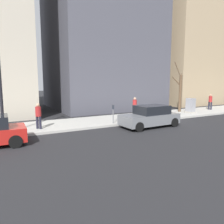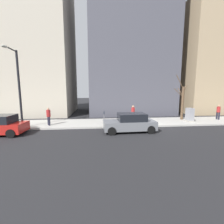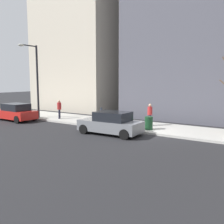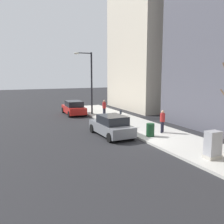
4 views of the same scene
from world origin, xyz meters
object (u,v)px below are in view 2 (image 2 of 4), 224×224
bare_tree (182,102)px  office_tower_left (206,62)px  parking_meter (104,117)px  streetlamp (17,83)px  parked_car_grey (130,123)px  trash_bin (142,119)px  pedestrian_near_meter (218,111)px  pedestrian_far_corner (49,115)px  pedestrian_midblock (133,112)px  office_block_center (128,15)px  office_tower_right (35,41)px  utility_box (190,115)px

bare_tree → office_tower_left: (7.88, -8.37, 5.81)m
parking_meter → office_tower_left: office_tower_left is taller
streetlamp → bare_tree: size_ratio=1.32×
parked_car_grey → streetlamp: size_ratio=0.65×
trash_bin → pedestrian_near_meter: pedestrian_near_meter is taller
pedestrian_near_meter → pedestrian_far_corner: 18.02m
pedestrian_midblock → bare_tree: bearing=-121.6°
trash_bin → office_tower_left: 18.10m
office_block_center → office_tower_right: (-0.75, 13.65, -4.40)m
bare_tree → office_tower_right: 21.54m
trash_bin → bare_tree: bearing=-71.2°
utility_box → office_block_center: size_ratio=0.05×
parked_car_grey → pedestrian_near_meter: pedestrian_near_meter is taller
utility_box → streetlamp: size_ratio=0.22×
bare_tree → pedestrian_midblock: 5.76m
parked_car_grey → trash_bin: (2.18, -1.71, -0.14)m
bare_tree → pedestrian_far_corner: 14.06m
parked_car_grey → pedestrian_midblock: 3.78m
pedestrian_near_meter → pedestrian_far_corner: size_ratio=1.00×
pedestrian_far_corner → office_tower_right: (9.48, 4.26, 9.39)m
streetlamp → parked_car_grey: bearing=-99.6°
parking_meter → streetlamp: size_ratio=0.21×
bare_tree → streetlamp: bearing=98.3°
parking_meter → utility_box: utility_box is taller
streetlamp → pedestrian_midblock: bearing=-78.9°
streetlamp → office_block_center: (11.08, -11.47, 10.86)m
office_block_center → pedestrian_far_corner: bearing=137.5°
pedestrian_far_corner → office_tower_left: (9.39, -22.32, 6.89)m
office_tower_right → office_block_center: bearing=-86.8°
pedestrian_midblock → office_tower_left: 17.65m
bare_tree → office_block_center: bearing=27.5°
office_tower_left → office_block_center: (0.85, 12.93, 6.91)m
streetlamp → pedestrian_midblock: (2.03, -10.37, -2.93)m
utility_box → pedestrian_far_corner: 14.04m
parking_meter → pedestrian_midblock: (1.86, -3.17, 0.11)m
office_tower_left → bare_tree: bearing=133.3°
office_block_center → utility_box: bearing=-155.2°
bare_tree → pedestrian_near_meter: (-0.47, -4.05, -1.08)m
parked_car_grey → utility_box: bearing=-71.2°
pedestrian_near_meter → office_tower_left: 11.65m
streetlamp → pedestrian_far_corner: 3.69m
parking_meter → office_block_center: size_ratio=0.05×
office_block_center → bare_tree: bearing=-152.5°
office_tower_left → office_block_center: size_ratio=0.54×
bare_tree → trash_bin: (-1.73, 5.08, -1.56)m
office_tower_right → parking_meter: bearing=-137.3°
utility_box → pedestrian_far_corner: pedestrian_far_corner is taller
pedestrian_near_meter → parking_meter: bearing=-99.2°
office_tower_left → office_tower_right: office_tower_right is taller
pedestrian_far_corner → office_tower_right: 14.01m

